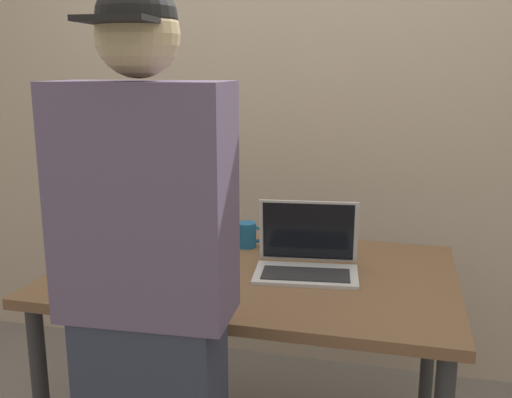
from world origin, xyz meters
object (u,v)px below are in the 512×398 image
Objects in this scene: laptop at (307,256)px; beer_bottle_dark at (140,224)px; beer_bottle_brown at (192,221)px; person_figure at (150,326)px; beer_bottle_green at (158,225)px; coffee_mug at (247,235)px.

beer_bottle_dark is (-0.63, 0.04, 0.06)m from laptop.
beer_bottle_brown is at bearing 163.07° from laptop.
laptop is 0.71m from person_figure.
laptop is 0.56m from beer_bottle_green.
person_figure is at bearing -113.72° from laptop.
person_figure is at bearing -68.00° from beer_bottle_green.
laptop is 3.35× the size of coffee_mug.
beer_bottle_dark is at bearing -148.68° from beer_bottle_brown.
beer_bottle_green reaches higher than beer_bottle_dark.
beer_bottle_brown reaches higher than coffee_mug.
laptop is at bearing -39.09° from coffee_mug.
beer_bottle_dark is at bearing 176.53° from laptop.
beer_bottle_dark is 2.72× the size of coffee_mug.
laptop is 0.35m from coffee_mug.
laptop is at bearing -16.93° from beer_bottle_brown.
laptop is 1.23× the size of beer_bottle_dark.
beer_bottle_green is 0.19× the size of person_figure.
beer_bottle_dark reaches higher than coffee_mug.
person_figure is (0.27, -0.67, -0.06)m from beer_bottle_green.
coffee_mug is (0.36, 0.18, -0.06)m from beer_bottle_dark.
laptop is 0.22× the size of person_figure.
laptop is at bearing -3.47° from beer_bottle_dark.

